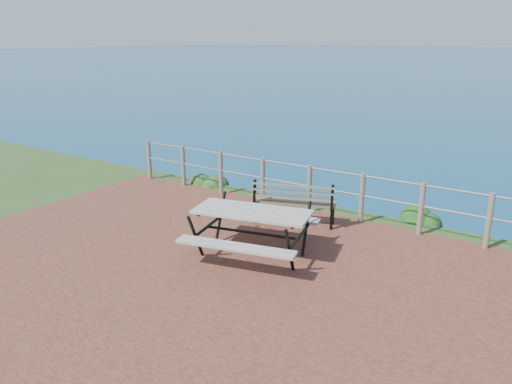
{
  "coord_description": "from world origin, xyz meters",
  "views": [
    {
      "loc": [
        4.52,
        -5.5,
        3.55
      ],
      "look_at": [
        -0.39,
        1.93,
        0.75
      ],
      "focal_mm": 35.0,
      "sensor_mm": 36.0,
      "label": 1
    }
  ],
  "objects": [
    {
      "name": "ground",
      "position": [
        0.0,
        0.0,
        0.0
      ],
      "size": [
        10.0,
        7.0,
        0.12
      ],
      "primitive_type": "cube",
      "color": "brown",
      "rests_on": "ground"
    },
    {
      "name": "safety_railing",
      "position": [
        0.0,
        3.35,
        0.57
      ],
      "size": [
        9.4,
        0.1,
        1.0
      ],
      "color": "#6B5B4C",
      "rests_on": "ground"
    },
    {
      "name": "picnic_table",
      "position": [
        0.24,
        0.86,
        0.51
      ],
      "size": [
        2.03,
        1.62,
        0.8
      ],
      "rotation": [
        0.0,
        0.0,
        0.23
      ],
      "color": "gray",
      "rests_on": "ground"
    },
    {
      "name": "park_bench",
      "position": [
        0.09,
        2.57,
        0.6
      ],
      "size": [
        1.64,
        0.92,
        0.9
      ],
      "rotation": [
        0.0,
        0.0,
        0.35
      ],
      "color": "brown",
      "rests_on": "ground"
    },
    {
      "name": "shrub_lip_west",
      "position": [
        -3.12,
        3.83,
        0.0
      ],
      "size": [
        0.7,
        0.7,
        0.41
      ],
      "primitive_type": "ellipsoid",
      "color": "#2A501E",
      "rests_on": "ground"
    },
    {
      "name": "shrub_lip_east",
      "position": [
        2.22,
        3.98,
        0.0
      ],
      "size": [
        0.68,
        0.68,
        0.39
      ],
      "primitive_type": "ellipsoid",
      "color": "#134015",
      "rests_on": "ground"
    }
  ]
}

